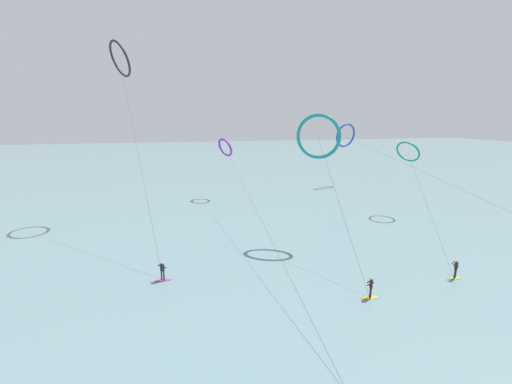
% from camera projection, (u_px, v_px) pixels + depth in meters
% --- Properties ---
extents(sea_water, '(400.00, 200.00, 0.08)m').
position_uv_depth(sea_water, '(192.00, 162.00, 106.67)').
color(sea_water, slate).
rests_on(sea_water, ground).
extents(surfer_lime, '(1.40, 0.71, 1.70)m').
position_uv_depth(surfer_lime, '(456.00, 270.00, 28.02)').
color(surfer_lime, '#8CC62D').
rests_on(surfer_lime, ground).
extents(surfer_amber, '(1.40, 0.71, 1.70)m').
position_uv_depth(surfer_amber, '(371.00, 289.00, 24.95)').
color(surfer_amber, orange).
rests_on(surfer_amber, ground).
extents(surfer_magenta, '(1.40, 0.73, 1.70)m').
position_uv_depth(surfer_magenta, '(163.00, 272.00, 27.69)').
color(surfer_magenta, '#CC288E').
rests_on(surfer_magenta, ground).
extents(kite_teal, '(4.27, 14.34, 14.06)m').
position_uv_depth(kite_teal, '(318.00, 137.00, 34.73)').
color(kite_teal, teal).
rests_on(kite_teal, ground).
extents(kite_cobalt, '(5.47, 51.79, 12.74)m').
position_uv_depth(kite_cobalt, '(346.00, 135.00, 66.85)').
color(kite_cobalt, '#2647B7').
rests_on(kite_cobalt, ground).
extents(kite_violet, '(3.04, 46.38, 10.42)m').
position_uv_depth(kite_violet, '(225.00, 148.00, 56.08)').
color(kite_violet, purple).
rests_on(kite_violet, ground).
extents(kite_charcoal, '(6.64, 24.23, 23.38)m').
position_uv_depth(kite_charcoal, '(120.00, 59.00, 42.72)').
color(kite_charcoal, black).
rests_on(kite_charcoal, ground).
extents(kite_emerald, '(10.87, 20.78, 10.52)m').
position_uv_depth(kite_emerald, '(408.00, 152.00, 46.22)').
color(kite_emerald, '#199351').
rests_on(kite_emerald, ground).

